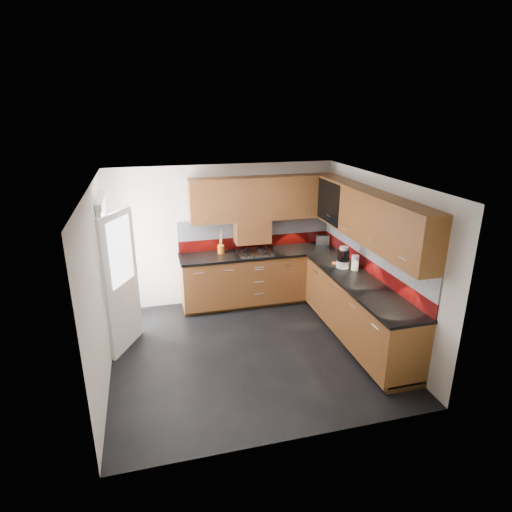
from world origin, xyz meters
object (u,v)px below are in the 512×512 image
object	(u,v)px
gas_hob	(255,252)
toaster	(323,240)
utensil_pot	(221,248)
food_processor	(343,258)

from	to	relation	value
gas_hob	toaster	world-z (taller)	toaster
toaster	utensil_pot	bearing A→B (deg)	-179.26
toaster	food_processor	xyz separation A→B (m)	(-0.15, -1.16, 0.07)
gas_hob	food_processor	size ratio (longest dim) A/B	1.74
gas_hob	utensil_pot	world-z (taller)	utensil_pot
utensil_pot	food_processor	xyz separation A→B (m)	(1.70, -1.14, 0.06)
toaster	food_processor	size ratio (longest dim) A/B	0.83
toaster	food_processor	bearing A→B (deg)	-97.59
utensil_pot	gas_hob	bearing A→B (deg)	-13.55
gas_hob	toaster	xyz separation A→B (m)	(1.30, 0.16, 0.07)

